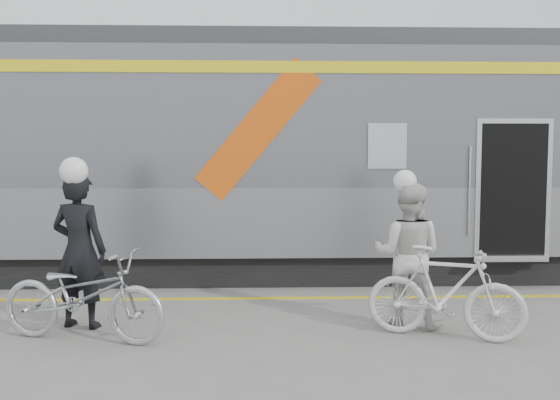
{
  "coord_description": "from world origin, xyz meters",
  "views": [
    {
      "loc": [
        -0.04,
        -6.44,
        2.13
      ],
      "look_at": [
        0.22,
        1.6,
        1.5
      ],
      "focal_mm": 38.0,
      "sensor_mm": 36.0,
      "label": 1
    }
  ],
  "objects_px": {
    "bicycle_left": "(83,295)",
    "woman": "(408,255)",
    "man": "(79,250)",
    "bicycle_right": "(445,293)"
  },
  "relations": [
    {
      "from": "bicycle_right",
      "to": "bicycle_left",
      "type": "bearing_deg",
      "value": 111.16
    },
    {
      "from": "bicycle_left",
      "to": "bicycle_right",
      "type": "distance_m",
      "value": 4.14
    },
    {
      "from": "bicycle_left",
      "to": "woman",
      "type": "relative_size",
      "value": 1.13
    },
    {
      "from": "bicycle_left",
      "to": "woman",
      "type": "bearing_deg",
      "value": -67.88
    },
    {
      "from": "bicycle_left",
      "to": "bicycle_right",
      "type": "height_order",
      "value": "bicycle_right"
    },
    {
      "from": "man",
      "to": "bicycle_left",
      "type": "distance_m",
      "value": 0.73
    },
    {
      "from": "man",
      "to": "bicycle_left",
      "type": "xyz_separation_m",
      "value": [
        0.2,
        -0.55,
        -0.43
      ]
    },
    {
      "from": "man",
      "to": "bicycle_right",
      "type": "height_order",
      "value": "man"
    },
    {
      "from": "bicycle_left",
      "to": "bicycle_right",
      "type": "xyz_separation_m",
      "value": [
        4.14,
        -0.04,
        0.01
      ]
    },
    {
      "from": "woman",
      "to": "bicycle_right",
      "type": "bearing_deg",
      "value": 140.38
    }
  ]
}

